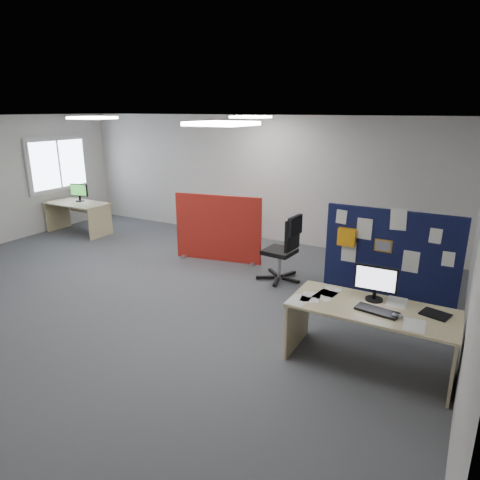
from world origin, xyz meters
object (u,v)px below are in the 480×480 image
at_px(monitor_main, 376,281).
at_px(red_divider, 218,229).
at_px(navy_divider, 388,262).
at_px(office_chair, 286,245).
at_px(main_desk, 372,320).
at_px(monitor_second, 79,192).
at_px(second_desk, 79,210).

relative_size(monitor_main, red_divider, 0.28).
distance_m(navy_divider, red_divider, 3.33).
height_order(navy_divider, red_divider, navy_divider).
relative_size(navy_divider, office_chair, 1.61).
bearing_deg(navy_divider, main_desk, -85.14).
height_order(main_desk, monitor_second, monitor_second).
bearing_deg(monitor_second, red_divider, -15.91).
height_order(navy_divider, second_desk, navy_divider).
height_order(second_desk, monitor_second, monitor_second).
height_order(main_desk, red_divider, red_divider).
xyz_separation_m(navy_divider, monitor_second, (-7.20, 0.91, 0.19)).
xyz_separation_m(red_divider, monitor_second, (-3.96, 0.19, 0.32)).
xyz_separation_m(main_desk, office_chair, (-1.83, 1.82, 0.09)).
bearing_deg(monitor_main, second_desk, 161.83).
relative_size(main_desk, office_chair, 1.57).
bearing_deg(second_desk, office_chair, -4.34).
bearing_deg(monitor_second, monitor_main, -29.86).
distance_m(navy_divider, main_desk, 1.46).
height_order(main_desk, office_chair, office_chair).
relative_size(navy_divider, second_desk, 1.23).
xyz_separation_m(navy_divider, main_desk, (0.12, -1.44, -0.20)).
relative_size(second_desk, monitor_second, 3.33).
bearing_deg(red_divider, monitor_main, -41.98).
height_order(monitor_main, office_chair, office_chair).
height_order(monitor_main, red_divider, red_divider).
xyz_separation_m(red_divider, second_desk, (-3.89, 0.07, -0.08)).
height_order(monitor_second, office_chair, office_chair).
xyz_separation_m(navy_divider, monitor_main, (0.09, -1.29, 0.20)).
bearing_deg(navy_divider, office_chair, 167.39).
bearing_deg(office_chair, main_desk, -39.79).
height_order(main_desk, second_desk, same).
bearing_deg(navy_divider, monitor_main, -85.81).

